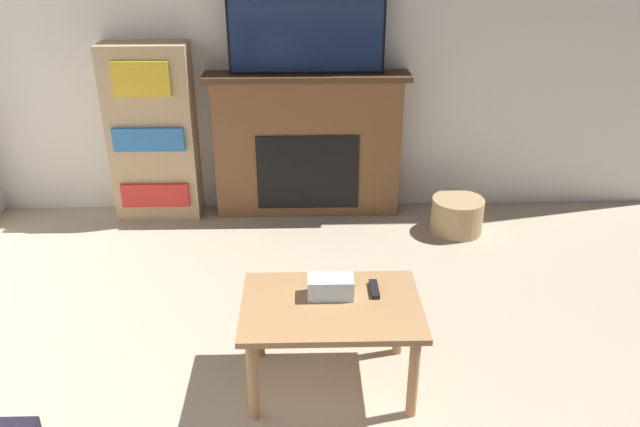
# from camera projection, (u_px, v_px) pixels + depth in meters

# --- Properties ---
(wall_back) EXTENTS (5.93, 0.06, 2.70)m
(wall_back) POSITION_uv_depth(u_px,v_px,m) (312.00, 34.00, 4.50)
(wall_back) COLOR silver
(wall_back) RESTS_ON ground_plane
(fireplace) EXTENTS (1.50, 0.28, 1.10)m
(fireplace) POSITION_uv_depth(u_px,v_px,m) (307.00, 145.00, 4.72)
(fireplace) COLOR brown
(fireplace) RESTS_ON ground_plane
(tv) EXTENTS (1.11, 0.03, 0.64)m
(tv) POSITION_uv_depth(u_px,v_px,m) (306.00, 28.00, 4.33)
(tv) COLOR black
(tv) RESTS_ON fireplace
(coffee_table) EXTENTS (0.85, 0.58, 0.47)m
(coffee_table) POSITION_uv_depth(u_px,v_px,m) (331.00, 316.00, 2.97)
(coffee_table) COLOR #A87A4C
(coffee_table) RESTS_ON ground_plane
(tissue_box) EXTENTS (0.22, 0.12, 0.10)m
(tissue_box) POSITION_uv_depth(u_px,v_px,m) (331.00, 287.00, 2.98)
(tissue_box) COLOR silver
(tissue_box) RESTS_ON coffee_table
(remote_control) EXTENTS (0.04, 0.15, 0.02)m
(remote_control) POSITION_uv_depth(u_px,v_px,m) (374.00, 289.00, 3.03)
(remote_control) COLOR black
(remote_control) RESTS_ON coffee_table
(bookshelf) EXTENTS (0.63, 0.29, 1.32)m
(bookshelf) POSITION_uv_depth(u_px,v_px,m) (153.00, 134.00, 4.62)
(bookshelf) COLOR tan
(bookshelf) RESTS_ON ground_plane
(storage_basket) EXTENTS (0.38, 0.38, 0.26)m
(storage_basket) POSITION_uv_depth(u_px,v_px,m) (457.00, 215.00, 4.59)
(storage_basket) COLOR tan
(storage_basket) RESTS_ON ground_plane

